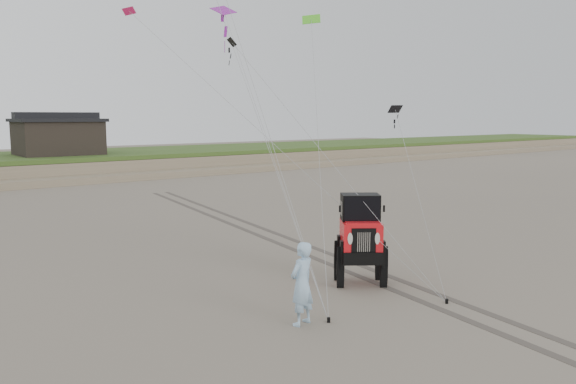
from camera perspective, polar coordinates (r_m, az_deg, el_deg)
name	(u,v)px	position (r m, az deg, el deg)	size (l,w,h in m)	color
ground	(392,298)	(15.30, 10.51, -10.55)	(160.00, 160.00, 0.00)	#6B6054
dune_ridge	(31,167)	(48.52, -24.62, 2.35)	(160.00, 14.25, 1.73)	#7A6B54
cabin	(58,136)	(48.40, -22.33, 5.33)	(6.40, 5.40, 3.35)	black
jeep	(360,249)	(16.11, 7.38, -5.75)	(2.38, 5.52, 2.06)	red
man	(302,284)	(12.96, 1.42, -9.29)	(0.71, 0.46, 1.94)	#88B7D2
kite_flock	(240,2)	(23.14, -4.89, 18.69)	(7.38, 9.32, 7.87)	red
stake_main	(329,320)	(13.40, 4.15, -12.83)	(0.08, 0.08, 0.12)	black
stake_aux	(447,301)	(15.18, 15.83, -10.63)	(0.08, 0.08, 0.12)	black
tire_tracks	(274,237)	(22.35, -1.46, -4.58)	(5.22, 29.74, 0.01)	#4C443D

